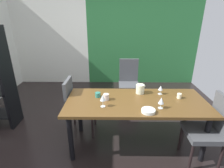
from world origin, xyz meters
TOP-DOWN VIEW (x-y plane):
  - ground_plane at (0.00, 0.00)m, footprint 5.21×5.23m
  - back_panel_interior at (-1.54, 2.56)m, footprint 2.13×0.10m
  - garden_window_panel at (1.07, 2.56)m, footprint 3.07×0.10m
  - dining_table at (0.59, -0.18)m, footprint 2.00×0.87m
  - chair_head_far at (0.60, 1.23)m, footprint 0.44×0.45m
  - chair_left_far at (-0.35, 0.14)m, footprint 0.45×0.44m
  - chair_right_near at (1.52, -0.49)m, footprint 0.44×0.44m
  - wine_glass_corner at (0.98, 0.05)m, footprint 0.07×0.07m
  - wine_glass_front at (0.12, -0.36)m, footprint 0.07×0.07m
  - wine_glass_north at (0.88, -0.39)m, footprint 0.07×0.07m
  - serving_bowl_east at (0.70, -0.50)m, footprint 0.18×0.18m
  - cup_left at (1.23, -0.09)m, footprint 0.06×0.06m
  - cup_west at (0.03, -0.06)m, footprint 0.08×0.08m
  - cup_near_window at (0.15, -0.16)m, footprint 0.08×0.08m
  - pitcher_rear at (0.67, 0.08)m, footprint 0.14×0.13m

SIDE VIEW (x-z plane):
  - ground_plane at x=0.00m, z-range -0.02..0.00m
  - chair_left_far at x=-0.35m, z-range 0.05..1.01m
  - chair_right_near at x=1.52m, z-range 0.05..1.03m
  - chair_head_far at x=0.60m, z-range 0.05..1.05m
  - dining_table at x=0.59m, z-range 0.30..1.05m
  - serving_bowl_east at x=0.70m, z-range 0.76..0.80m
  - cup_west at x=0.03m, z-range 0.76..0.83m
  - cup_left at x=1.23m, z-range 0.76..0.83m
  - cup_near_window at x=0.15m, z-range 0.76..0.85m
  - pitcher_rear at x=0.67m, z-range 0.76..0.90m
  - wine_glass_corner at x=0.98m, z-range 0.79..0.93m
  - wine_glass_north at x=0.88m, z-range 0.79..0.94m
  - wine_glass_front at x=0.12m, z-range 0.80..0.97m
  - back_panel_interior at x=-1.54m, z-range 0.00..2.59m
  - garden_window_panel at x=1.07m, z-range 0.00..2.59m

